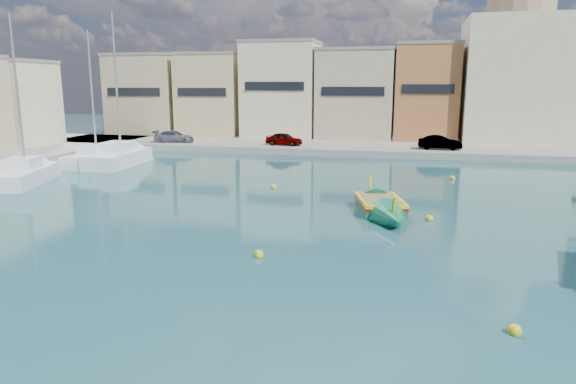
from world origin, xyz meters
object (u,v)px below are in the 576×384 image
(church_block, at_px, (516,62))
(yacht_mid, at_px, (36,172))
(luzzu_green, at_px, (380,207))
(yacht_north, at_px, (131,156))
(yacht_midnorth, at_px, (106,157))

(church_block, bearing_deg, yacht_mid, -141.68)
(luzzu_green, distance_m, yacht_mid, 23.50)
(church_block, relative_size, yacht_mid, 1.69)
(church_block, relative_size, yacht_north, 1.53)
(church_block, distance_m, yacht_north, 38.09)
(yacht_north, relative_size, yacht_mid, 1.10)
(church_block, distance_m, yacht_mid, 44.57)
(church_block, xyz_separation_m, yacht_midnorth, (-33.87, -19.66, -7.97))
(yacht_midnorth, height_order, yacht_mid, yacht_mid)
(luzzu_green, distance_m, yacht_midnorth, 25.39)
(yacht_north, bearing_deg, luzzu_green, -30.58)
(yacht_north, xyz_separation_m, yacht_midnorth, (-1.73, -0.81, -0.05))
(luzzu_green, xyz_separation_m, yacht_north, (-20.89, 12.35, 0.23))
(luzzu_green, height_order, yacht_mid, yacht_mid)
(luzzu_green, xyz_separation_m, yacht_midnorth, (-22.62, 11.54, 0.17))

